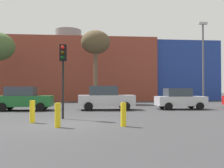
{
  "coord_description": "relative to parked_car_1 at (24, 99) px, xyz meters",
  "views": [
    {
      "loc": [
        1.15,
        -11.49,
        1.6
      ],
      "look_at": [
        3.02,
        8.42,
        2.03
      ],
      "focal_mm": 39.71,
      "sensor_mm": 36.0,
      "label": 1
    }
  ],
  "objects": [
    {
      "name": "building_backdrop",
      "position": [
        1.76,
        19.33,
        3.49
      ],
      "size": [
        43.9,
        11.33,
        10.78
      ],
      "color": "brown",
      "rests_on": "ground_plane"
    },
    {
      "name": "street_lamp",
      "position": [
        15.3,
        2.28,
        3.5
      ],
      "size": [
        0.8,
        0.24,
        7.75
      ],
      "color": "#59595E",
      "rests_on": "ground_plane"
    },
    {
      "name": "parked_car_3",
      "position": [
        12.21,
        0.0,
        -0.06
      ],
      "size": [
        3.89,
        1.91,
        1.68
      ],
      "color": "silver",
      "rests_on": "ground_plane"
    },
    {
      "name": "traffic_light_island",
      "position": [
        3.52,
        -5.69,
        2.07
      ],
      "size": [
        0.38,
        0.37,
        4.04
      ],
      "rotation": [
        0.0,
        0.0,
        -1.65
      ],
      "color": "black",
      "rests_on": "ground_plane"
    },
    {
      "name": "bare_tree_0",
      "position": [
        5.69,
        8.62,
        5.89
      ],
      "size": [
        3.31,
        3.31,
        8.27
      ],
      "color": "brown",
      "rests_on": "ground_plane"
    },
    {
      "name": "bollard_yellow_1",
      "position": [
        3.62,
        -8.72,
        -0.38
      ],
      "size": [
        0.24,
        0.24,
        1.03
      ],
      "primitive_type": "cylinder",
      "color": "yellow",
      "rests_on": "ground_plane"
    },
    {
      "name": "parked_car_1",
      "position": [
        0.0,
        0.0,
        0.0
      ],
      "size": [
        4.17,
        2.04,
        1.81
      ],
      "color": "#1E662D",
      "rests_on": "ground_plane"
    },
    {
      "name": "bollard_yellow_2",
      "position": [
        2.23,
        -7.16,
        -0.36
      ],
      "size": [
        0.24,
        0.24,
        1.07
      ],
      "primitive_type": "cylinder",
      "color": "yellow",
      "rests_on": "ground_plane"
    },
    {
      "name": "parked_car_2",
      "position": [
        6.23,
        0.0,
        0.03
      ],
      "size": [
        4.32,
        2.12,
        1.87
      ],
      "color": "silver",
      "rests_on": "ground_plane"
    },
    {
      "name": "bollard_yellow_0",
      "position": [
        6.42,
        -8.7,
        -0.38
      ],
      "size": [
        0.24,
        0.24,
        1.03
      ],
      "primitive_type": "cylinder",
      "color": "yellow",
      "rests_on": "ground_plane"
    },
    {
      "name": "ground_plane",
      "position": [
        3.77,
        -7.83,
        -0.9
      ],
      "size": [
        200.0,
        200.0,
        0.0
      ],
      "primitive_type": "plane",
      "color": "#38383A"
    }
  ]
}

